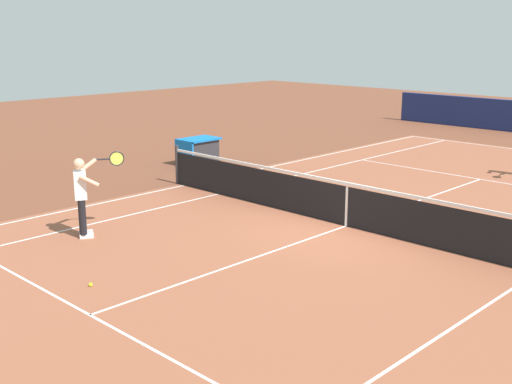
% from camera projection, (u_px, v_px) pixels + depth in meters
% --- Properties ---
extents(ground_plane, '(60.00, 60.00, 0.00)m').
position_uv_depth(ground_plane, '(346.00, 226.00, 14.21)').
color(ground_plane, brown).
extents(court_slab, '(24.20, 11.40, 0.00)m').
position_uv_depth(court_slab, '(346.00, 226.00, 14.21)').
color(court_slab, '#935138').
rests_on(court_slab, ground_plane).
extents(court_line_markings, '(23.85, 11.05, 0.01)m').
position_uv_depth(court_line_markings, '(346.00, 226.00, 14.21)').
color(court_line_markings, white).
rests_on(court_line_markings, ground_plane).
extents(tennis_net, '(0.10, 11.70, 1.08)m').
position_uv_depth(tennis_net, '(347.00, 204.00, 14.09)').
color(tennis_net, '#2D2D33').
rests_on(tennis_net, ground_plane).
extents(tennis_player_near, '(1.19, 0.75, 1.70)m').
position_uv_depth(tennis_player_near, '(82.00, 193.00, 13.28)').
color(tennis_player_near, black).
rests_on(tennis_player_near, ground_plane).
extents(tennis_ball, '(0.07, 0.07, 0.07)m').
position_uv_depth(tennis_ball, '(91.00, 285.00, 10.85)').
color(tennis_ball, '#CCE01E').
rests_on(tennis_ball, ground_plane).
extents(equipment_cart_tarped, '(1.25, 0.84, 0.85)m').
position_uv_depth(equipment_cart_tarped, '(198.00, 151.00, 20.56)').
color(equipment_cart_tarped, '#2D2D33').
rests_on(equipment_cart_tarped, ground_plane).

